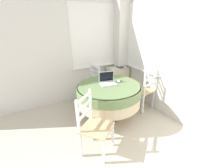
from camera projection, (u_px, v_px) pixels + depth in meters
The scene contains 10 objects.
corner_room_shell at pixel (121, 53), 2.72m from camera, with size 4.09×4.91×2.55m.
round_dining_table at pixel (109, 93), 2.81m from camera, with size 1.20×1.20×0.73m.
laptop at pixel (108, 81), 2.77m from camera, with size 0.33×0.29×0.22m.
computer_mouse at pixel (118, 81), 2.84m from camera, with size 0.06×0.09×0.05m.
cell_phone at pixel (121, 81), 2.89m from camera, with size 0.10×0.13×0.01m.
dining_chair_near_back_window at pixel (91, 85), 3.52m from camera, with size 0.45×0.44×0.91m.
dining_chair_near_right_window at pixel (144, 90), 3.22m from camera, with size 0.45×0.45×0.91m.
dining_chair_camera_near at pixel (94, 126), 2.10m from camera, with size 0.56×0.56×0.91m.
corner_cabinet at pixel (118, 80), 4.03m from camera, with size 0.51×0.42×0.71m.
book_on_cabinet at pixel (120, 67), 3.87m from camera, with size 0.14×0.20×0.02m.
Camera 1 is at (-0.49, -0.37, 1.78)m, focal length 24.00 mm.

